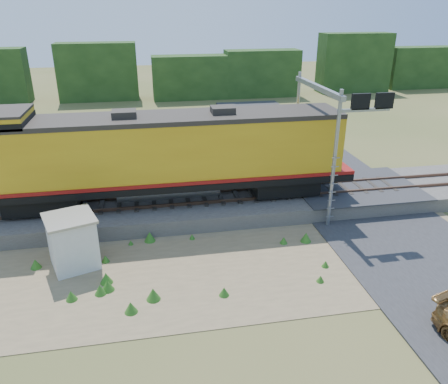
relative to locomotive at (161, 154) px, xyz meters
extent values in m
plane|color=#475123|center=(3.97, -6.00, -3.44)|extent=(140.00, 140.00, 0.00)
cube|color=slate|center=(3.97, 0.00, -3.04)|extent=(70.00, 5.00, 0.80)
cube|color=brown|center=(3.97, -0.72, -2.56)|extent=(70.00, 0.10, 0.16)
cube|color=brown|center=(3.97, 0.72, -2.56)|extent=(70.00, 0.10, 0.16)
cube|color=#8C7754|center=(1.97, -5.50, -3.43)|extent=(26.00, 8.00, 0.03)
cube|color=#38383A|center=(10.97, 0.00, -2.61)|extent=(7.00, 5.20, 0.06)
cube|color=#38383A|center=(10.97, 16.00, -3.40)|extent=(7.00, 24.00, 0.08)
cube|color=#1A3613|center=(3.97, 32.00, -0.19)|extent=(36.00, 3.00, 6.50)
cube|color=black|center=(-6.05, 0.00, -2.04)|extent=(3.51, 2.24, 0.88)
cube|color=black|center=(6.62, 0.00, -2.04)|extent=(3.51, 2.24, 0.88)
cube|color=black|center=(0.28, 0.00, -1.43)|extent=(19.50, 2.92, 0.35)
cylinder|color=gray|center=(0.28, 0.00, -1.90)|extent=(5.36, 1.17, 1.17)
cube|color=gold|center=(0.28, 0.00, 0.26)|extent=(18.03, 2.83, 3.02)
cube|color=maroon|center=(0.28, 0.00, -1.14)|extent=(19.50, 2.97, 0.18)
cube|color=#28231E|center=(0.28, 0.00, 1.89)|extent=(18.03, 2.88, 0.23)
cube|color=gold|center=(-7.32, 0.00, 2.11)|extent=(2.53, 2.83, 0.68)
cube|color=black|center=(-7.32, 0.00, 2.06)|extent=(2.58, 2.88, 0.34)
cube|color=#28231E|center=(-1.67, 0.00, 2.11)|extent=(1.17, 0.97, 0.44)
cube|color=#28231E|center=(3.21, 0.00, 2.11)|extent=(1.17, 0.97, 0.44)
cube|color=silver|center=(-4.10, -4.32, -2.31)|extent=(2.29, 2.29, 2.26)
cube|color=gray|center=(-4.10, -4.32, -1.14)|extent=(2.52, 2.52, 0.11)
cylinder|color=gray|center=(8.19, -2.80, 0.04)|extent=(0.18, 0.18, 6.96)
cylinder|color=gray|center=(8.19, 2.80, 0.04)|extent=(0.18, 0.18, 6.96)
cube|color=gray|center=(8.19, 0.00, 3.12)|extent=(0.25, 6.20, 0.25)
cube|color=gray|center=(9.38, -2.80, 2.52)|extent=(2.58, 0.15, 0.15)
cube|color=black|center=(9.18, -2.80, 2.92)|extent=(0.89, 0.15, 0.75)
cube|color=black|center=(10.37, -2.80, 2.92)|extent=(0.89, 0.15, 0.75)
camera|label=1|loc=(-0.67, -21.46, 7.06)|focal=35.00mm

